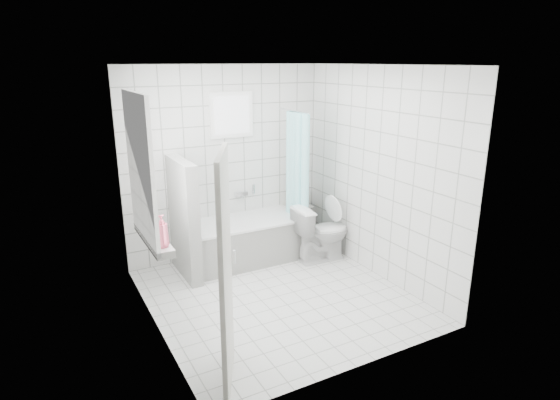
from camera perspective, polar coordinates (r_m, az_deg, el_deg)
ground at (r=5.58m, az=-0.28°, el=-11.63°), size 3.00×3.00×0.00m
ceiling at (r=4.91m, az=-0.32°, el=16.16°), size 3.00×3.00×0.00m
wall_back at (r=6.41m, az=-6.67°, el=4.47°), size 2.80×0.02×2.60m
wall_front at (r=3.90m, az=10.22°, el=-3.79°), size 2.80×0.02×2.60m
wall_left at (r=4.62m, az=-15.78°, el=-0.88°), size 0.02×3.00×2.60m
wall_right at (r=5.86m, az=11.87°, el=3.06°), size 0.02×3.00×2.60m
window_left at (r=4.84m, az=-16.36°, el=3.53°), size 0.01×0.90×1.40m
window_back at (r=6.30m, az=-5.86°, el=10.27°), size 0.50×0.01×0.50m
window_sill at (r=5.06m, az=-15.18°, el=-4.59°), size 0.18×1.02×0.08m
door at (r=3.81m, az=-6.63°, el=-9.01°), size 0.39×0.74×2.00m
bathtub at (r=6.41m, az=-4.23°, el=-4.90°), size 1.58×0.77×0.58m
partition_wall at (r=5.94m, az=-11.64°, el=-2.29°), size 0.15×0.85×1.50m
tiled_ledge at (r=7.06m, az=2.32°, el=-2.93°), size 0.40×0.24×0.55m
toilet at (r=6.41m, az=5.10°, el=-3.97°), size 0.78×0.47×0.78m
curtain_rod at (r=6.31m, az=1.67°, el=10.81°), size 0.02×0.80×0.02m
shower_curtain at (r=6.35m, az=2.19°, el=2.60°), size 0.14×0.48×1.78m
tub_faucet at (r=6.56m, az=-4.75°, el=0.76°), size 0.18×0.06×0.06m
sill_bottles at (r=4.79m, az=-14.54°, el=-3.60°), size 0.18×0.46×0.33m
ledge_bottles at (r=6.92m, az=2.52°, el=0.02°), size 0.20×0.18×0.25m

